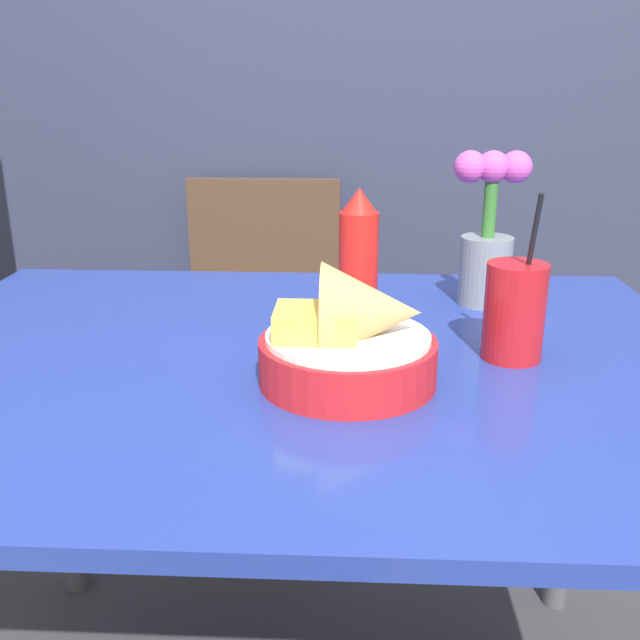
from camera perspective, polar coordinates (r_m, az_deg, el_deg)
dining_table at (r=1.04m, az=-2.04°, el=-7.38°), size 1.19×0.89×0.73m
chair_far_window at (r=1.87m, az=-4.66°, el=0.31°), size 0.40×0.40×0.85m
food_basket at (r=0.89m, az=2.70°, el=-1.66°), size 0.22×0.22×0.16m
ketchup_bottle at (r=1.07m, az=3.08°, el=4.60°), size 0.06×0.06×0.22m
drink_cup at (r=1.00m, az=15.23°, el=0.50°), size 0.08×0.08×0.23m
flower_vase at (r=1.23m, az=13.26°, el=6.50°), size 0.13×0.09×0.26m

